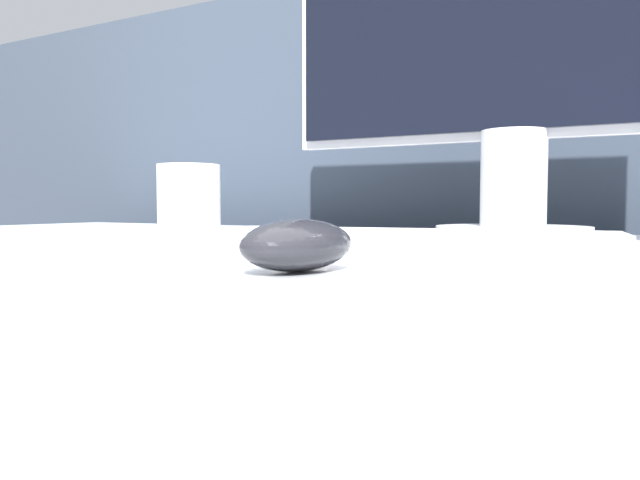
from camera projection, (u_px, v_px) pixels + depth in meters
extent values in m
cube|color=#333D4C|center=(508.00, 275.00, 1.22)|extent=(5.00, 0.03, 1.28)
ellipsoid|color=#232328|center=(298.00, 245.00, 0.46)|extent=(0.07, 0.11, 0.04)
cube|color=silver|center=(409.00, 246.00, 0.61)|extent=(0.43, 0.18, 0.02)
cube|color=silver|center=(409.00, 234.00, 0.61)|extent=(0.40, 0.17, 0.01)
cylinder|color=silver|center=(512.00, 234.00, 0.82)|extent=(0.20, 0.20, 0.02)
cylinder|color=silver|center=(513.00, 178.00, 0.81)|extent=(0.08, 0.08, 0.12)
cylinder|color=white|center=(189.00, 205.00, 0.76)|extent=(0.08, 0.08, 0.10)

